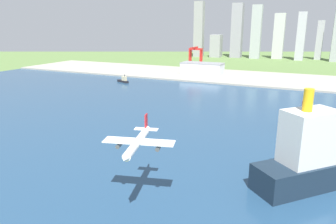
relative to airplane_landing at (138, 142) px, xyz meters
name	(u,v)px	position (x,y,z in m)	size (l,w,h in m)	color
ground_plane	(210,105)	(-28.28, 195.10, -30.69)	(2400.00, 2400.00, 0.00)	#5D7D41
water_bay	(189,120)	(-28.28, 135.10, -30.62)	(840.00, 360.00, 0.15)	navy
industrial_pier	(248,78)	(-28.28, 385.10, -29.44)	(840.00, 140.00, 2.50)	#A5A091
airplane_landing	(138,142)	(0.00, 0.00, 0.00)	(33.41, 39.27, 11.89)	white
cargo_ship	(315,158)	(72.99, 54.27, -15.78)	(64.57, 67.37, 51.92)	#192838
container_barge	(311,120)	(68.71, 158.41, -24.31)	(42.28, 44.94, 23.12)	#2D3338
tugboat_small	(123,80)	(-185.08, 270.45, -27.22)	(22.49, 12.20, 11.71)	black
port_crane_red	(195,54)	(-133.04, 428.88, 0.81)	(23.36, 34.14, 41.11)	red
warehouse_main	(202,68)	(-102.28, 379.55, -18.55)	(68.59, 30.12, 19.23)	silver
distant_skyline	(269,35)	(-45.75, 710.55, 26.29)	(398.00, 79.28, 139.64)	#989799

